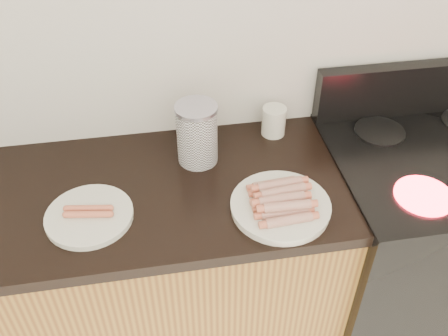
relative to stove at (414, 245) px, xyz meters
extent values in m
cube|color=silver|center=(-0.78, 0.32, 0.84)|extent=(4.00, 0.04, 2.60)
cube|color=olive|center=(-1.48, 0.01, -0.03)|extent=(2.20, 0.59, 0.86)
cube|color=black|center=(0.00, 0.00, -0.01)|extent=(0.76, 0.65, 0.90)
cube|color=black|center=(0.00, 0.00, 0.45)|extent=(0.76, 0.65, 0.01)
cube|color=black|center=(0.00, 0.28, 0.55)|extent=(0.76, 0.06, 0.20)
cylinder|color=#FF1E2D|center=(-0.17, -0.17, 0.46)|extent=(0.18, 0.18, 0.01)
cylinder|color=black|center=(-0.17, 0.17, 0.46)|extent=(0.18, 0.18, 0.01)
cylinder|color=white|center=(-0.62, -0.14, 0.45)|extent=(0.34, 0.34, 0.02)
cylinder|color=white|center=(-1.19, -0.08, 0.45)|extent=(0.29, 0.29, 0.02)
cylinder|color=maroon|center=(-0.62, -0.22, 0.48)|extent=(0.14, 0.03, 0.03)
cylinder|color=maroon|center=(-0.62, -0.19, 0.48)|extent=(0.14, 0.03, 0.03)
cylinder|color=maroon|center=(-0.62, -0.16, 0.48)|extent=(0.14, 0.03, 0.03)
cylinder|color=maroon|center=(-0.62, -0.12, 0.48)|extent=(0.14, 0.03, 0.03)
cylinder|color=maroon|center=(-0.62, -0.09, 0.48)|extent=(0.14, 0.03, 0.03)
cylinder|color=maroon|center=(-0.62, -0.06, 0.48)|extent=(0.14, 0.03, 0.03)
cylinder|color=maroon|center=(-0.62, -0.19, 0.50)|extent=(0.14, 0.03, 0.03)
cylinder|color=maroon|center=(-0.62, -0.16, 0.50)|extent=(0.14, 0.03, 0.03)
cylinder|color=maroon|center=(-0.62, -0.12, 0.50)|extent=(0.14, 0.03, 0.03)
cylinder|color=maroon|center=(-0.62, -0.09, 0.50)|extent=(0.14, 0.03, 0.03)
cylinder|color=#DE875A|center=(-1.19, -0.09, 0.47)|extent=(0.13, 0.04, 0.02)
cylinder|color=#DE875A|center=(-1.19, -0.07, 0.47)|extent=(0.13, 0.04, 0.02)
cylinder|color=silver|center=(-0.83, 0.14, 0.54)|extent=(0.13, 0.13, 0.20)
cylinder|color=silver|center=(-0.83, 0.14, 0.65)|extent=(0.14, 0.14, 0.01)
cylinder|color=silver|center=(-0.55, 0.24, 0.50)|extent=(0.09, 0.09, 0.11)
camera|label=1|loc=(-0.97, -1.17, 1.52)|focal=40.00mm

